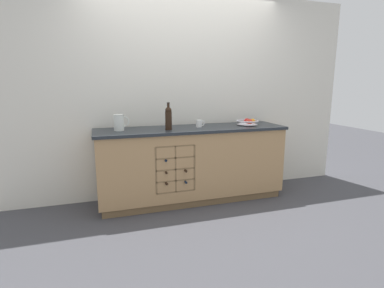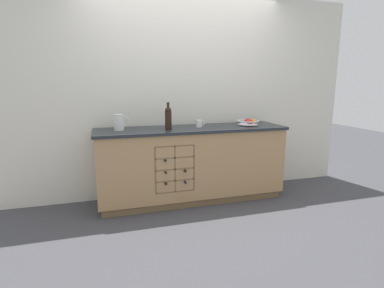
{
  "view_description": "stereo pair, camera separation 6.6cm",
  "coord_description": "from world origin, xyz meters",
  "px_view_note": "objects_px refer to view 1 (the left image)",
  "views": [
    {
      "loc": [
        -1.08,
        -3.4,
        1.44
      ],
      "look_at": [
        0.0,
        0.0,
        0.71
      ],
      "focal_mm": 28.0,
      "sensor_mm": 36.0,
      "label": 1
    },
    {
      "loc": [
        -1.02,
        -3.42,
        1.44
      ],
      "look_at": [
        0.0,
        0.0,
        0.71
      ],
      "focal_mm": 28.0,
      "sensor_mm": 36.0,
      "label": 2
    }
  ],
  "objects_px": {
    "white_pitcher": "(119,122)",
    "standing_wine_bottle": "(168,118)",
    "fruit_bowl": "(248,122)",
    "ceramic_mug": "(199,124)"
  },
  "relations": [
    {
      "from": "ceramic_mug",
      "to": "standing_wine_bottle",
      "type": "bearing_deg",
      "value": -168.34
    },
    {
      "from": "fruit_bowl",
      "to": "white_pitcher",
      "type": "relative_size",
      "value": 1.54
    },
    {
      "from": "white_pitcher",
      "to": "fruit_bowl",
      "type": "bearing_deg",
      "value": -1.4
    },
    {
      "from": "fruit_bowl",
      "to": "white_pitcher",
      "type": "xyz_separation_m",
      "value": [
        -1.6,
        0.04,
        0.05
      ]
    },
    {
      "from": "white_pitcher",
      "to": "ceramic_mug",
      "type": "distance_m",
      "value": 0.95
    },
    {
      "from": "fruit_bowl",
      "to": "white_pitcher",
      "type": "distance_m",
      "value": 1.6
    },
    {
      "from": "fruit_bowl",
      "to": "white_pitcher",
      "type": "bearing_deg",
      "value": 178.6
    },
    {
      "from": "white_pitcher",
      "to": "standing_wine_bottle",
      "type": "height_order",
      "value": "standing_wine_bottle"
    },
    {
      "from": "fruit_bowl",
      "to": "standing_wine_bottle",
      "type": "height_order",
      "value": "standing_wine_bottle"
    },
    {
      "from": "fruit_bowl",
      "to": "standing_wine_bottle",
      "type": "bearing_deg",
      "value": -176.36
    }
  ]
}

